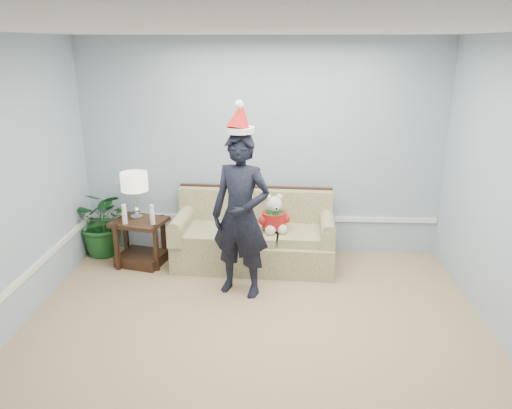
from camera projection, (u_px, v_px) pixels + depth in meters
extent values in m
cube|color=tan|center=(251.00, 367.00, 4.24)|extent=(4.50, 5.00, 0.02)
cube|color=white|center=(249.00, 27.00, 3.39)|extent=(4.50, 5.00, 0.02)
cube|color=#98AEC2|center=(262.00, 149.00, 6.20)|extent=(4.50, 0.02, 2.70)
cube|color=white|center=(261.00, 218.00, 6.45)|extent=(4.48, 0.03, 0.06)
cube|color=#505C2B|center=(254.00, 250.00, 6.12)|extent=(1.96, 0.93, 0.37)
cube|color=#505C2B|center=(205.00, 233.00, 6.03)|extent=(0.60, 0.69, 0.11)
cube|color=#505C2B|center=(254.00, 234.00, 6.00)|extent=(0.60, 0.69, 0.11)
cube|color=#505C2B|center=(303.00, 235.00, 5.97)|extent=(0.60, 0.69, 0.11)
cube|color=#505C2B|center=(255.00, 209.00, 6.28)|extent=(1.93, 0.29, 0.51)
cube|color=black|center=(256.00, 188.00, 6.26)|extent=(1.92, 0.16, 0.05)
cube|color=#505C2B|center=(182.00, 227.00, 6.06)|extent=(0.21, 0.83, 0.22)
cube|color=#505C2B|center=(327.00, 229.00, 5.99)|extent=(0.21, 0.83, 0.22)
cube|color=#342213|center=(139.00, 222.00, 6.03)|extent=(0.70, 0.63, 0.05)
cube|color=#342213|center=(142.00, 258.00, 6.18)|extent=(0.63, 0.56, 0.13)
cube|color=#342213|center=(117.00, 248.00, 5.94)|extent=(0.06, 0.06, 0.57)
cube|color=#342213|center=(156.00, 248.00, 5.92)|extent=(0.06, 0.06, 0.57)
cube|color=#342213|center=(126.00, 236.00, 6.30)|extent=(0.06, 0.06, 0.57)
cube|color=#342213|center=(163.00, 237.00, 6.28)|extent=(0.06, 0.06, 0.57)
cylinder|color=silver|center=(137.00, 217.00, 6.08)|extent=(0.15, 0.15, 0.03)
sphere|color=silver|center=(136.00, 210.00, 6.06)|extent=(0.09, 0.09, 0.09)
cylinder|color=silver|center=(136.00, 199.00, 6.01)|extent=(0.02, 0.02, 0.32)
cylinder|color=beige|center=(134.00, 182.00, 5.94)|extent=(0.32, 0.32, 0.22)
cylinder|color=silver|center=(125.00, 219.00, 5.88)|extent=(0.06, 0.06, 0.13)
cylinder|color=white|center=(124.00, 209.00, 5.84)|extent=(0.05, 0.05, 0.11)
cylinder|color=silver|center=(152.00, 219.00, 5.86)|extent=(0.06, 0.06, 0.13)
cylinder|color=white|center=(152.00, 209.00, 5.82)|extent=(0.05, 0.05, 0.11)
imported|color=#195020|center=(104.00, 222.00, 6.35)|extent=(0.85, 0.75, 0.88)
imported|color=black|center=(241.00, 216.00, 5.22)|extent=(0.75, 0.61, 1.77)
cylinder|color=silver|center=(240.00, 130.00, 4.94)|extent=(0.39, 0.39, 0.06)
cone|color=#AE1221|center=(240.00, 115.00, 4.92)|extent=(0.35, 0.39, 0.34)
sphere|color=silver|center=(239.00, 105.00, 4.79)|extent=(0.09, 0.09, 0.09)
sphere|color=silver|center=(274.00, 220.00, 5.92)|extent=(0.26, 0.26, 0.26)
cylinder|color=#AE1221|center=(274.00, 220.00, 5.92)|extent=(0.35, 0.35, 0.19)
cylinder|color=#19662A|center=(274.00, 212.00, 5.88)|extent=(0.23, 0.23, 0.03)
sphere|color=silver|center=(267.00, 230.00, 5.83)|extent=(0.12, 0.12, 0.12)
sphere|color=silver|center=(280.00, 230.00, 5.82)|extent=(0.12, 0.12, 0.12)
sphere|color=silver|center=(274.00, 204.00, 5.85)|extent=(0.19, 0.19, 0.19)
sphere|color=black|center=(274.00, 209.00, 5.74)|extent=(0.03, 0.03, 0.03)
sphere|color=silver|center=(268.00, 197.00, 5.83)|extent=(0.07, 0.07, 0.07)
sphere|color=silver|center=(280.00, 197.00, 5.83)|extent=(0.07, 0.07, 0.07)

